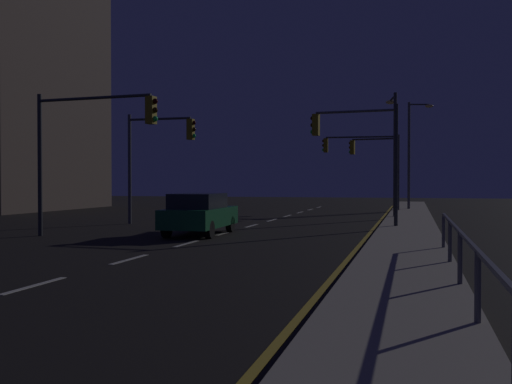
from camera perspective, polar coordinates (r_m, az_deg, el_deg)
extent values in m
plane|color=black|center=(19.96, -6.13, -4.80)|extent=(112.00, 112.00, 0.00)
cube|color=#9E937F|center=(18.65, 14.13, -5.02)|extent=(2.37, 77.00, 0.14)
cube|color=silver|center=(12.46, -20.36, -8.36)|extent=(0.14, 2.00, 0.01)
cube|color=silver|center=(15.86, -11.97, -6.30)|extent=(0.14, 2.00, 0.01)
cube|color=silver|center=(19.50, -6.66, -4.92)|extent=(0.14, 2.00, 0.01)
cube|color=silver|center=(23.25, -3.05, -3.95)|extent=(0.14, 2.00, 0.01)
cube|color=silver|center=(27.07, -0.45, -3.24)|extent=(0.14, 2.00, 0.01)
cube|color=silver|center=(30.94, 1.50, -2.71)|extent=(0.14, 2.00, 0.01)
cube|color=silver|center=(34.84, 3.01, -2.29)|extent=(0.14, 2.00, 0.01)
cube|color=silver|center=(38.76, 4.21, -1.95)|extent=(0.14, 2.00, 0.01)
cube|color=silver|center=(42.69, 5.20, -1.68)|extent=(0.14, 2.00, 0.01)
cube|color=silver|center=(46.64, 6.01, -1.45)|extent=(0.14, 2.00, 0.01)
cube|color=gold|center=(23.69, 10.79, -3.87)|extent=(0.14, 53.00, 0.01)
cube|color=#14592D|center=(22.70, -5.36, -2.39)|extent=(1.97, 4.46, 0.70)
cube|color=#1E2328|center=(22.43, -5.56, -0.84)|extent=(1.69, 2.52, 0.55)
cylinder|color=black|center=(24.30, -6.12, -3.00)|extent=(0.24, 0.65, 0.64)
cylinder|color=black|center=(23.84, -2.47, -3.07)|extent=(0.24, 0.65, 0.64)
cylinder|color=black|center=(21.67, -8.53, -3.49)|extent=(0.24, 0.65, 0.64)
cylinder|color=black|center=(21.14, -4.48, -3.60)|extent=(0.24, 0.65, 0.64)
cylinder|color=#2D3033|center=(25.95, 13.21, 2.53)|extent=(0.16, 0.16, 5.15)
cylinder|color=#4C4C51|center=(26.38, 9.44, 7.59)|extent=(3.48, 0.43, 0.11)
cube|color=olive|center=(26.70, 5.74, 6.39)|extent=(0.31, 0.36, 0.95)
sphere|color=black|center=(26.76, 5.41, 7.02)|extent=(0.20, 0.20, 0.20)
sphere|color=black|center=(26.74, 5.41, 6.38)|extent=(0.20, 0.20, 0.20)
sphere|color=#19D84C|center=(26.71, 5.41, 5.74)|extent=(0.20, 0.20, 0.20)
cylinder|color=#4C4C51|center=(28.95, -11.96, 2.13)|extent=(0.16, 0.16, 5.18)
cylinder|color=#38383D|center=(28.41, -9.18, 6.90)|extent=(3.10, 0.15, 0.11)
cube|color=olive|center=(27.76, -6.26, 5.95)|extent=(0.28, 0.34, 0.95)
sphere|color=black|center=(27.73, -5.96, 6.58)|extent=(0.20, 0.20, 0.20)
sphere|color=black|center=(27.70, -5.96, 5.97)|extent=(0.20, 0.20, 0.20)
sphere|color=#19D84C|center=(27.68, -5.95, 5.35)|extent=(0.20, 0.20, 0.20)
cylinder|color=#38383D|center=(40.23, 13.41, 1.84)|extent=(0.16, 0.16, 4.94)
cylinder|color=#38383D|center=(40.58, 11.29, 4.98)|extent=(3.04, 0.51, 0.11)
cube|color=olive|center=(40.87, 9.18, 4.22)|extent=(0.32, 0.37, 0.95)
sphere|color=black|center=(40.92, 8.97, 4.64)|extent=(0.20, 0.20, 0.20)
sphere|color=black|center=(40.91, 8.97, 4.22)|extent=(0.20, 0.20, 0.20)
sphere|color=#19D84C|center=(40.89, 8.97, 3.80)|extent=(0.20, 0.20, 0.20)
cylinder|color=#2D3033|center=(23.50, -19.91, 2.42)|extent=(0.16, 0.16, 5.24)
cylinder|color=#2D3033|center=(22.29, -15.27, 8.64)|extent=(4.65, 0.49, 0.11)
cube|color=olive|center=(21.00, -9.98, 7.69)|extent=(0.31, 0.36, 0.95)
sphere|color=black|center=(20.96, -9.61, 8.53)|extent=(0.20, 0.20, 0.20)
sphere|color=black|center=(20.92, -9.61, 7.72)|extent=(0.20, 0.20, 0.20)
sphere|color=#19D84C|center=(20.89, -9.61, 6.90)|extent=(0.20, 0.20, 0.20)
cylinder|color=#4C4C51|center=(40.22, 13.10, 1.93)|extent=(0.16, 0.16, 5.07)
cylinder|color=#38383D|center=(40.34, 9.89, 5.19)|extent=(4.52, 0.34, 0.11)
cube|color=olive|center=(40.44, 6.67, 4.44)|extent=(0.30, 0.35, 0.95)
sphere|color=black|center=(40.48, 6.46, 4.86)|extent=(0.20, 0.20, 0.20)
sphere|color=black|center=(40.46, 6.45, 4.44)|extent=(0.20, 0.20, 0.20)
sphere|color=#19D84C|center=(40.44, 6.45, 4.01)|extent=(0.20, 0.20, 0.20)
cylinder|color=#4C4C51|center=(42.26, 14.38, 3.39)|extent=(0.18, 0.18, 7.29)
cylinder|color=#38383D|center=(42.75, 15.30, 8.06)|extent=(1.36, 0.51, 0.10)
ellipsoid|color=#F9D172|center=(42.95, 16.19, 7.88)|extent=(0.56, 0.36, 0.24)
cylinder|color=#38383D|center=(32.83, 13.12, 3.49)|extent=(0.18, 0.18, 6.62)
cylinder|color=#2D3033|center=(34.08, 12.92, 8.74)|extent=(0.41, 1.93, 0.10)
ellipsoid|color=#F9D172|center=(35.02, 12.72, 8.37)|extent=(0.56, 0.36, 0.24)
cylinder|color=#59595E|center=(8.58, 20.39, -8.50)|extent=(0.09, 0.09, 0.95)
cylinder|color=#59595E|center=(11.66, 18.88, -5.97)|extent=(0.09, 0.09, 0.95)
cylinder|color=#59595E|center=(14.76, 18.01, -4.50)|extent=(0.09, 0.09, 0.95)
cylinder|color=#59595E|center=(17.87, 17.44, -3.54)|extent=(0.09, 0.09, 0.95)
cube|color=slate|center=(8.51, 20.41, -5.34)|extent=(0.06, 18.74, 0.06)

